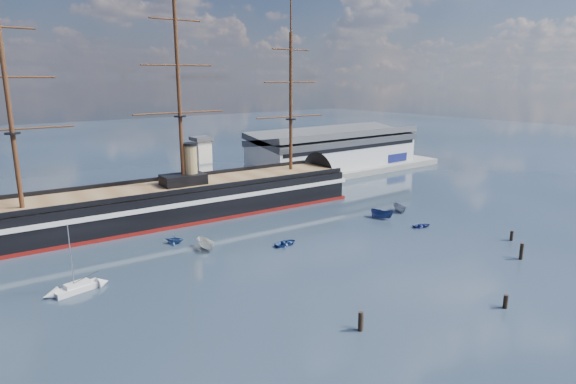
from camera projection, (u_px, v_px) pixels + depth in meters
ground at (263, 230)px, 105.04m from camera, size 600.00×600.00×0.00m
quay at (221, 193)px, 138.76m from camera, size 180.00×18.00×2.00m
warehouse at (334, 149)px, 168.34m from camera, size 63.00×21.00×11.60m
quay_tower at (202, 163)px, 130.03m from camera, size 5.00×5.00×15.00m
warship at (170, 202)px, 112.15m from camera, size 113.35×21.69×53.94m
sailboat at (77, 287)px, 74.69m from camera, size 7.17×3.26×11.06m
motorboat_a at (206, 250)px, 92.91m from camera, size 6.90×2.76×2.73m
motorboat_b at (286, 245)px, 95.39m from camera, size 1.32×3.15×1.46m
motorboat_c at (400, 212)px, 119.01m from camera, size 6.29×3.90×2.36m
motorboat_d at (175, 244)px, 96.38m from camera, size 5.96×6.16×2.20m
motorboat_e at (422, 227)px, 106.81m from camera, size 1.89×2.80×1.21m
motorboat_f at (382, 218)px, 113.60m from camera, size 7.07×4.50×2.66m
piling_near_left at (360, 331)px, 63.25m from camera, size 0.64×0.64×3.35m
piling_near_mid at (505, 308)px, 69.42m from camera, size 0.64×0.64×2.74m
piling_near_right at (520, 259)px, 88.04m from camera, size 0.64×0.64×3.76m
piling_far_right at (511, 241)px, 98.15m from camera, size 0.64×0.64×2.76m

